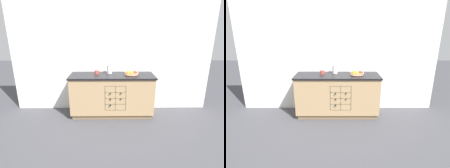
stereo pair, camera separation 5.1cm
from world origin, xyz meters
TOP-DOWN VIEW (x-y plane):
  - ground_plane at (0.00, 0.00)m, footprint 14.00×14.00m
  - back_wall at (0.00, 0.35)m, footprint 4.40×0.06m
  - kitchen_island at (0.00, -0.00)m, footprint 1.75×0.61m
  - fruit_bowl at (0.40, -0.00)m, footprint 0.29×0.29m
  - white_pitcher at (-0.05, 0.15)m, footprint 0.17×0.12m
  - ceramic_mug at (-0.32, 0.07)m, footprint 0.11×0.07m

SIDE VIEW (x-z plane):
  - ground_plane at x=0.00m, z-range 0.00..0.00m
  - kitchen_island at x=0.00m, z-range 0.01..0.90m
  - ceramic_mug at x=-0.32m, z-range 0.89..0.97m
  - fruit_bowl at x=0.40m, z-range 0.89..0.98m
  - white_pitcher at x=-0.05m, z-range 0.90..1.08m
  - back_wall at x=0.00m, z-range 0.00..2.55m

